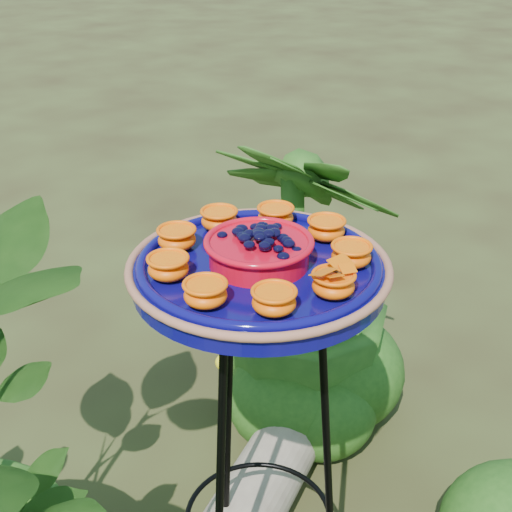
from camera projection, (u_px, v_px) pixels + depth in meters
tripod_stand at (259, 434)px, 1.35m from camera, size 0.38×0.38×0.83m
feeder_dish at (259, 265)px, 1.18m from camera, size 0.53×0.53×0.10m
driftwood_log at (256, 495)px, 1.76m from camera, size 0.56×0.35×0.18m
shrub_back_right at (305, 285)px, 1.99m from camera, size 0.59×0.59×0.88m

